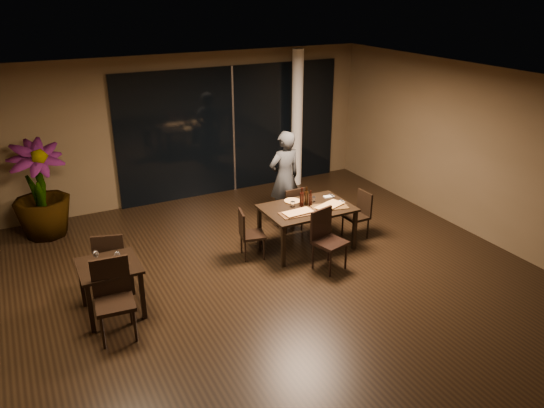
% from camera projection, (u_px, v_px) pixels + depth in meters
% --- Properties ---
extents(ground, '(8.00, 8.00, 0.00)m').
position_uv_depth(ground, '(276.00, 281.00, 8.18)').
color(ground, black).
rests_on(ground, ground).
extents(wall_back, '(8.00, 0.10, 3.00)m').
position_uv_depth(wall_back, '(186.00, 128.00, 10.93)').
color(wall_back, '#4F402A').
rests_on(wall_back, ground).
extents(wall_front, '(8.00, 0.10, 3.00)m').
position_uv_depth(wall_front, '(508.00, 352.00, 4.27)').
color(wall_front, '#4F402A').
rests_on(wall_front, ground).
extents(wall_right, '(0.10, 8.00, 3.00)m').
position_uv_depth(wall_right, '(481.00, 153.00, 9.30)').
color(wall_right, '#4F402A').
rests_on(wall_right, ground).
extents(ceiling, '(8.00, 8.00, 0.04)m').
position_uv_depth(ceiling, '(277.00, 84.00, 7.01)').
color(ceiling, silver).
rests_on(ceiling, wall_back).
extents(window_panel, '(5.00, 0.06, 2.70)m').
position_uv_depth(window_panel, '(233.00, 130.00, 11.33)').
color(window_panel, black).
rests_on(window_panel, ground).
extents(column, '(0.24, 0.24, 3.00)m').
position_uv_depth(column, '(297.00, 119.00, 11.61)').
color(column, white).
rests_on(column, ground).
extents(main_table, '(1.50, 1.00, 0.75)m').
position_uv_depth(main_table, '(307.00, 211.00, 8.99)').
color(main_table, black).
rests_on(main_table, ground).
extents(side_table, '(0.80, 0.80, 0.75)m').
position_uv_depth(side_table, '(109.00, 273.00, 7.18)').
color(side_table, black).
rests_on(side_table, ground).
extents(chair_main_far, '(0.40, 0.40, 0.85)m').
position_uv_depth(chair_main_far, '(292.00, 207.00, 9.69)').
color(chair_main_far, black).
rests_on(chair_main_far, ground).
extents(chair_main_near, '(0.56, 0.56, 0.98)m').
position_uv_depth(chair_main_near, '(326.00, 236.00, 8.40)').
color(chair_main_near, black).
rests_on(chair_main_near, ground).
extents(chair_main_left, '(0.46, 0.46, 0.84)m').
position_uv_depth(chair_main_left, '(248.00, 232.00, 8.73)').
color(chair_main_left, black).
rests_on(chair_main_left, ground).
extents(chair_main_right, '(0.40, 0.40, 0.85)m').
position_uv_depth(chair_main_right, '(359.00, 212.00, 9.46)').
color(chair_main_right, black).
rests_on(chair_main_right, ground).
extents(chair_side_far, '(0.55, 0.55, 0.96)m').
position_uv_depth(chair_side_far, '(110.00, 258.00, 7.74)').
color(chair_side_far, black).
rests_on(chair_side_far, ground).
extents(chair_side_near, '(0.52, 0.52, 1.04)m').
position_uv_depth(chair_side_near, '(113.00, 294.00, 6.77)').
color(chair_side_near, black).
rests_on(chair_side_near, ground).
extents(diner, '(0.64, 0.46, 1.79)m').
position_uv_depth(diner, '(284.00, 178.00, 9.90)').
color(diner, '#2A2D2F').
rests_on(diner, ground).
extents(potted_plant, '(1.13, 1.13, 1.75)m').
position_uv_depth(potted_plant, '(40.00, 190.00, 9.35)').
color(potted_plant, '#204D19').
rests_on(potted_plant, ground).
extents(pizza_board_left, '(0.62, 0.33, 0.01)m').
position_uv_depth(pizza_board_left, '(298.00, 213.00, 8.70)').
color(pizza_board_left, '#3F2614').
rests_on(pizza_board_left, main_table).
extents(pizza_board_right, '(0.66, 0.43, 0.01)m').
position_uv_depth(pizza_board_right, '(329.00, 207.00, 8.96)').
color(pizza_board_right, '#493017').
rests_on(pizza_board_right, main_table).
extents(oblong_pizza_left, '(0.48, 0.24, 0.02)m').
position_uv_depth(oblong_pizza_left, '(298.00, 212.00, 8.69)').
color(oblong_pizza_left, maroon).
rests_on(oblong_pizza_left, pizza_board_left).
extents(oblong_pizza_right, '(0.56, 0.40, 0.02)m').
position_uv_depth(oblong_pizza_right, '(330.00, 206.00, 8.95)').
color(oblong_pizza_right, maroon).
rests_on(oblong_pizza_right, pizza_board_right).
extents(round_pizza, '(0.27, 0.27, 0.01)m').
position_uv_depth(round_pizza, '(292.00, 201.00, 9.19)').
color(round_pizza, red).
rests_on(round_pizza, main_table).
extents(bottle_a, '(0.07, 0.07, 0.33)m').
position_uv_depth(bottle_a, '(302.00, 197.00, 8.94)').
color(bottle_a, black).
rests_on(bottle_a, main_table).
extents(bottle_b, '(0.06, 0.06, 0.27)m').
position_uv_depth(bottle_b, '(311.00, 198.00, 8.97)').
color(bottle_b, black).
rests_on(bottle_b, main_table).
extents(bottle_c, '(0.07, 0.07, 0.32)m').
position_uv_depth(bottle_c, '(306.00, 196.00, 9.00)').
color(bottle_c, black).
rests_on(bottle_c, main_table).
extents(tumbler_left, '(0.08, 0.08, 0.09)m').
position_uv_depth(tumbler_left, '(293.00, 204.00, 8.96)').
color(tumbler_left, white).
rests_on(tumbler_left, main_table).
extents(tumbler_right, '(0.07, 0.07, 0.09)m').
position_uv_depth(tumbler_right, '(313.00, 199.00, 9.17)').
color(tumbler_right, white).
rests_on(tumbler_right, main_table).
extents(napkin_near, '(0.19, 0.13, 0.01)m').
position_uv_depth(napkin_near, '(339.00, 202.00, 9.15)').
color(napkin_near, silver).
rests_on(napkin_near, main_table).
extents(napkin_far, '(0.19, 0.12, 0.01)m').
position_uv_depth(napkin_far, '(329.00, 196.00, 9.39)').
color(napkin_far, white).
rests_on(napkin_far, main_table).
extents(wine_glass_a, '(0.08, 0.08, 0.18)m').
position_uv_depth(wine_glass_a, '(96.00, 257.00, 7.13)').
color(wine_glass_a, white).
rests_on(wine_glass_a, side_table).
extents(wine_glass_b, '(0.09, 0.09, 0.20)m').
position_uv_depth(wine_glass_b, '(118.00, 259.00, 7.06)').
color(wine_glass_b, white).
rests_on(wine_glass_b, side_table).
extents(side_napkin, '(0.20, 0.15, 0.01)m').
position_uv_depth(side_napkin, '(119.00, 270.00, 6.98)').
color(side_napkin, white).
rests_on(side_napkin, side_table).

